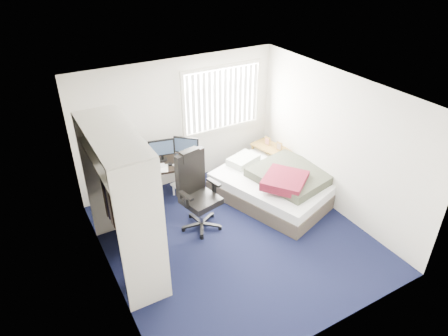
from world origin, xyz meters
The scene contains 10 objects.
ground centered at (0.00, 0.00, 0.00)m, with size 4.20×4.20×0.00m, color black.
room_shell centered at (0.00, 0.00, 1.51)m, with size 4.20×4.20×4.20m.
window_assembly centered at (0.90, 2.04, 1.60)m, with size 1.72×0.09×1.32m.
closet centered at (-1.67, 0.27, 1.35)m, with size 0.64×1.84×2.22m.
desk centered at (-0.56, 1.75, 0.75)m, with size 1.57×0.97×1.18m.
office_chair centered at (-0.38, 0.63, 0.54)m, with size 0.78×0.78×1.39m.
footstool centered at (-0.26, 1.60, 0.20)m, with size 0.36×0.31×0.25m.
nightstand centered at (1.75, 1.47, 0.51)m, with size 0.60×0.91×0.76m.
bed centered at (1.27, 0.63, 0.29)m, with size 2.14×2.48×0.69m.
pine_box centered at (-1.65, -0.19, 0.14)m, with size 0.36×0.27×0.27m, color #A68453.
Camera 1 is at (-2.70, -4.37, 4.38)m, focal length 32.00 mm.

